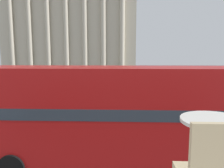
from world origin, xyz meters
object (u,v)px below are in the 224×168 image
(double_decker_bus, at_px, (116,113))
(pedestrian_blue, at_px, (116,84))
(pedestrian_olive, at_px, (172,87))
(plaza_building_left, at_px, (75,27))
(traffic_light_near, at_px, (88,98))
(cafe_dining_table, at_px, (215,141))
(car_white, at_px, (158,92))
(traffic_light_mid, at_px, (101,84))

(double_decker_bus, distance_m, pedestrian_blue, 19.76)
(double_decker_bus, relative_size, pedestrian_olive, 6.34)
(plaza_building_left, relative_size, pedestrian_olive, 15.34)
(plaza_building_left, distance_m, traffic_light_near, 38.26)
(pedestrian_blue, height_order, pedestrian_olive, pedestrian_blue)
(cafe_dining_table, height_order, plaza_building_left, plaza_building_left)
(cafe_dining_table, xyz_separation_m, pedestrian_olive, (5.29, 24.26, -3.14))
(double_decker_bus, relative_size, cafe_dining_table, 14.89)
(plaza_building_left, bearing_deg, cafe_dining_table, -76.82)
(car_white, height_order, pedestrian_blue, pedestrian_blue)
(double_decker_bus, distance_m, traffic_light_mid, 9.84)
(traffic_light_near, xyz_separation_m, traffic_light_mid, (0.11, 6.86, -0.13))
(plaza_building_left, bearing_deg, pedestrian_blue, -64.36)
(cafe_dining_table, bearing_deg, plaza_building_left, 103.18)
(traffic_light_near, bearing_deg, cafe_dining_table, -75.26)
(double_decker_bus, distance_m, traffic_light_near, 3.30)
(double_decker_bus, height_order, cafe_dining_table, double_decker_bus)
(plaza_building_left, xyz_separation_m, car_white, (14.23, -23.90, -10.09))
(double_decker_bus, distance_m, plaza_building_left, 41.37)
(double_decker_bus, xyz_separation_m, car_white, (4.35, 15.39, -1.74))
(traffic_light_near, relative_size, pedestrian_blue, 2.11)
(plaza_building_left, relative_size, traffic_light_mid, 7.29)
(double_decker_bus, xyz_separation_m, plaza_building_left, (-9.88, 39.29, 8.35))
(traffic_light_near, distance_m, pedestrian_olive, 16.41)
(traffic_light_mid, xyz_separation_m, car_white, (5.88, 5.66, -1.66))
(plaza_building_left, bearing_deg, double_decker_bus, -75.89)
(traffic_light_near, bearing_deg, car_white, 64.47)
(pedestrian_blue, bearing_deg, car_white, 64.45)
(traffic_light_near, bearing_deg, traffic_light_mid, 89.11)
(plaza_building_left, distance_m, traffic_light_mid, 31.86)
(traffic_light_near, distance_m, traffic_light_mid, 6.86)
(cafe_dining_table, xyz_separation_m, traffic_light_mid, (-2.51, 16.83, -1.76))
(plaza_building_left, height_order, traffic_light_near, plaza_building_left)
(plaza_building_left, relative_size, traffic_light_near, 6.89)
(double_decker_bus, height_order, traffic_light_near, double_decker_bus)
(pedestrian_blue, bearing_deg, plaza_building_left, -138.12)
(cafe_dining_table, relative_size, traffic_light_mid, 0.20)
(plaza_building_left, bearing_deg, traffic_light_mid, -74.22)
(double_decker_bus, height_order, plaza_building_left, plaza_building_left)
(pedestrian_blue, distance_m, pedestrian_olive, 7.22)
(double_decker_bus, height_order, car_white, double_decker_bus)
(pedestrian_blue, xyz_separation_m, pedestrian_olive, (6.76, -2.55, -0.06))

